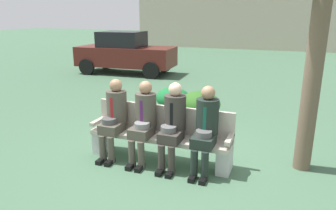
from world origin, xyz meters
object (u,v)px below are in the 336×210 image
object	(u,v)px
shrub_near_bench	(200,104)
parked_car_near	(125,53)
shrub_mid_lawn	(173,98)
seated_man_leftmost	(114,115)
seated_man_centerright	(173,121)
seated_man_centerleft	(144,118)
seated_man_rightmost	(206,126)
park_bench	(161,135)

from	to	relation	value
shrub_near_bench	parked_car_near	world-z (taller)	parked_car_near
shrub_mid_lawn	parked_car_near	world-z (taller)	parked_car_near
seated_man_leftmost	parked_car_near	xyz separation A→B (m)	(-3.58, 6.97, 0.11)
shrub_near_bench	shrub_mid_lawn	xyz separation A→B (m)	(-0.83, 0.39, -0.03)
shrub_mid_lawn	seated_man_centerright	bearing A→B (deg)	-69.64
seated_man_centerleft	seated_man_rightmost	xyz separation A→B (m)	(1.02, 0.00, 0.00)
seated_man_centerleft	parked_car_near	size ratio (longest dim) A/B	0.33
seated_man_leftmost	shrub_near_bench	world-z (taller)	seated_man_leftmost
park_bench	shrub_mid_lawn	distance (m)	2.98
seated_man_centerright	seated_man_rightmost	bearing A→B (deg)	-0.09
park_bench	seated_man_centerright	xyz separation A→B (m)	(0.27, -0.13, 0.30)
seated_man_rightmost	parked_car_near	distance (m)	8.66
seated_man_rightmost	shrub_mid_lawn	xyz separation A→B (m)	(-1.63, 2.99, -0.46)
park_bench	parked_car_near	xyz separation A→B (m)	(-4.36, 6.83, 0.40)
park_bench	seated_man_leftmost	xyz separation A→B (m)	(-0.78, -0.13, 0.29)
seated_man_leftmost	shrub_near_bench	bearing A→B (deg)	73.54
park_bench	seated_man_centerleft	xyz separation A→B (m)	(-0.24, -0.13, 0.30)
seated_man_centerright	seated_man_centerleft	bearing A→B (deg)	-179.86
park_bench	seated_man_leftmost	size ratio (longest dim) A/B	1.79
park_bench	parked_car_near	distance (m)	8.12
seated_man_leftmost	seated_man_centerright	xyz separation A→B (m)	(1.04, 0.00, 0.01)
seated_man_centerleft	seated_man_rightmost	distance (m)	1.02
seated_man_centerleft	shrub_near_bench	size ratio (longest dim) A/B	1.38
seated_man_rightmost	seated_man_leftmost	bearing A→B (deg)	-179.96
shrub_near_bench	park_bench	bearing A→B (deg)	-89.78
seated_man_centerright	shrub_near_bench	size ratio (longest dim) A/B	1.39
seated_man_centerright	seated_man_rightmost	distance (m)	0.52
seated_man_leftmost	seated_man_rightmost	world-z (taller)	seated_man_rightmost
seated_man_centerleft	shrub_mid_lawn	bearing A→B (deg)	101.49
seated_man_centerright	seated_man_rightmost	world-z (taller)	seated_man_centerright
shrub_mid_lawn	park_bench	bearing A→B (deg)	-73.54
seated_man_centerright	parked_car_near	bearing A→B (deg)	123.59
seated_man_centerright	shrub_near_bench	bearing A→B (deg)	96.03
park_bench	seated_man_centerleft	bearing A→B (deg)	-150.52
seated_man_leftmost	shrub_mid_lawn	distance (m)	3.03
seated_man_centerleft	parked_car_near	world-z (taller)	parked_car_near
park_bench	shrub_mid_lawn	xyz separation A→B (m)	(-0.84, 2.86, -0.17)
seated_man_centerleft	shrub_mid_lawn	world-z (taller)	seated_man_centerleft
park_bench	shrub_mid_lawn	size ratio (longest dim) A/B	2.71
seated_man_leftmost	shrub_near_bench	xyz separation A→B (m)	(0.77, 2.60, -0.43)
park_bench	parked_car_near	world-z (taller)	parked_car_near
seated_man_leftmost	parked_car_near	bearing A→B (deg)	117.22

